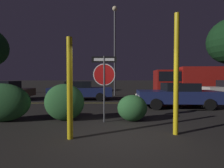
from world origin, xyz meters
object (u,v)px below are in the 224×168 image
(street_lamp, at_px, (115,39))
(passing_car_3, at_px, (177,95))
(delivery_truck, at_px, (185,80))
(hedge_bush_1, at_px, (64,102))
(yellow_pole_right, at_px, (176,74))
(passing_car_2, at_px, (80,91))
(hedge_bush_2, at_px, (132,108))
(passing_car_1, at_px, (4,91))
(hedge_bush_0, at_px, (2,103))
(stop_sign, at_px, (104,75))
(yellow_pole_left, at_px, (70,88))

(street_lamp, bearing_deg, passing_car_3, -63.18)
(delivery_truck, bearing_deg, hedge_bush_1, 142.01)
(passing_car_3, bearing_deg, street_lamp, 29.46)
(yellow_pole_right, xyz_separation_m, passing_car_2, (-4.22, 8.16, -1.04))
(hedge_bush_2, xyz_separation_m, street_lamp, (-0.47, 9.82, 4.86))
(passing_car_1, bearing_deg, passing_car_3, -102.37)
(hedge_bush_0, xyz_separation_m, hedge_bush_1, (2.33, 0.16, -0.01))
(hedge_bush_2, relative_size, passing_car_3, 0.25)
(hedge_bush_2, bearing_deg, stop_sign, -170.81)
(delivery_truck, bearing_deg, passing_car_2, 114.66)
(delivery_truck, bearing_deg, yellow_pole_right, 159.50)
(stop_sign, bearing_deg, passing_car_1, 140.19)
(passing_car_1, bearing_deg, yellow_pole_right, -125.41)
(delivery_truck, distance_m, street_lamp, 7.85)
(yellow_pole_left, xyz_separation_m, street_lamp, (1.46, 11.78, 4.00))
(passing_car_1, distance_m, street_lamp, 10.19)
(hedge_bush_2, distance_m, passing_car_2, 7.28)
(yellow_pole_right, bearing_deg, hedge_bush_2, 123.86)
(hedge_bush_1, bearing_deg, passing_car_1, 134.26)
(street_lamp, bearing_deg, yellow_pole_right, -82.32)
(passing_car_2, bearing_deg, street_lamp, 136.95)
(yellow_pole_left, xyz_separation_m, yellow_pole_right, (3.00, 0.36, 0.38))
(yellow_pole_left, xyz_separation_m, hedge_bush_2, (1.92, 1.96, -0.87))
(yellow_pole_right, bearing_deg, passing_car_2, 117.32)
(yellow_pole_right, height_order, street_lamp, street_lamp)
(hedge_bush_1, relative_size, passing_car_1, 0.36)
(hedge_bush_1, relative_size, passing_car_3, 0.34)
(hedge_bush_0, height_order, passing_car_1, hedge_bush_0)
(delivery_truck, bearing_deg, passing_car_1, 107.03)
(yellow_pole_left, relative_size, hedge_bush_0, 1.26)
(passing_car_1, bearing_deg, stop_sign, -126.79)
(hedge_bush_1, xyz_separation_m, passing_car_2, (-0.52, 6.46, 0.00))
(yellow_pole_right, distance_m, passing_car_2, 9.25)
(stop_sign, height_order, passing_car_2, stop_sign)
(stop_sign, relative_size, passing_car_2, 0.51)
(stop_sign, height_order, street_lamp, street_lamp)
(hedge_bush_1, height_order, delivery_truck, delivery_truck)
(hedge_bush_1, xyz_separation_m, hedge_bush_2, (2.62, -0.10, -0.21))
(stop_sign, distance_m, yellow_pole_left, 2.02)
(passing_car_3, bearing_deg, passing_car_1, 76.44)
(passing_car_2, distance_m, passing_car_3, 6.96)
(hedge_bush_0, distance_m, passing_car_1, 7.73)
(hedge_bush_2, height_order, passing_car_3, passing_car_3)
(yellow_pole_left, xyz_separation_m, passing_car_3, (4.84, 5.09, -0.66))
(passing_car_2, bearing_deg, hedge_bush_1, 0.93)
(passing_car_1, xyz_separation_m, passing_car_2, (5.79, -0.01, 0.00))
(yellow_pole_right, height_order, delivery_truck, yellow_pole_right)
(passing_car_1, distance_m, delivery_truck, 15.74)
(yellow_pole_left, xyz_separation_m, delivery_truck, (8.28, 12.18, 0.15))
(passing_car_2, bearing_deg, delivery_truck, 107.43)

